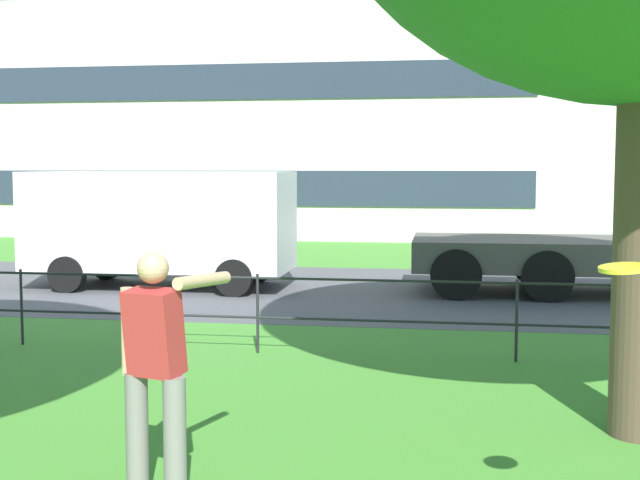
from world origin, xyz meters
The scene contains 6 objects.
street_strip centered at (0.00, 16.48, 0.00)m, with size 80.00×7.12×0.01m, color #4C4C51.
park_fence centered at (0.00, 11.04, 0.66)m, with size 31.77×0.04×1.00m.
person_thrower centered at (0.38, 6.34, 0.95)m, with size 0.67×0.74×1.76m.
frisbee centered at (3.33, 5.64, 1.78)m, with size 0.37×0.37×0.05m.
panel_van_far_left centered at (-3.16, 16.43, 1.27)m, with size 5.00×2.11×2.24m.
apartment_building_background centered at (-7.92, 32.03, 8.51)m, with size 30.67×10.76×17.01m.
Camera 1 is at (2.39, 0.84, 2.34)m, focal length 47.37 mm.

